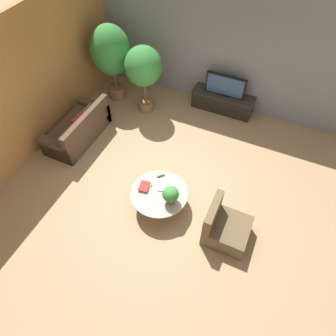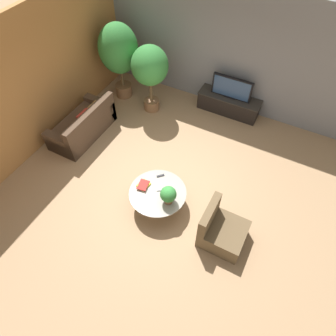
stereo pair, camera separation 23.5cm
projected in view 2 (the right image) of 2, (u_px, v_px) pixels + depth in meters
The scene contains 14 objects.
ground_plane at pixel (165, 184), 6.59m from camera, with size 24.00×24.00×0.00m, color #9E7A56.
back_wall_stone at pixel (228, 51), 7.24m from camera, with size 7.40×0.12×3.00m, color slate.
side_wall_left at pixel (36, 80), 6.49m from camera, with size 0.12×7.40×3.00m, color #B2753D.
media_console at pixel (229, 104), 7.92m from camera, with size 1.63×0.50×0.49m.
television at pixel (232, 88), 7.52m from camera, with size 1.03×0.13×0.57m.
coffee_table at pixel (158, 196), 6.02m from camera, with size 1.14×1.14×0.43m.
couch_by_wall at pixel (83, 126), 7.35m from camera, with size 0.84×1.72×0.84m.
armchair_wicker at pixel (221, 231), 5.57m from camera, with size 0.80×0.76×0.86m.
potted_palm_tall at pixel (119, 51), 7.54m from camera, with size 1.01×1.01×2.05m.
potted_palm_corner at pixel (150, 68), 7.23m from camera, with size 0.91×0.91×1.80m.
potted_plant_tabletop at pixel (168, 195), 5.62m from camera, with size 0.32×0.32×0.39m.
book_stack at pixel (143, 185), 6.00m from camera, with size 0.24×0.30×0.05m.
remote_black at pixel (161, 176), 6.17m from camera, with size 0.04×0.16×0.02m, color black.
remote_silver at pixel (161, 190), 5.94m from camera, with size 0.04×0.16×0.02m, color gray.
Camera 2 is at (1.88, -3.39, 5.33)m, focal length 32.00 mm.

